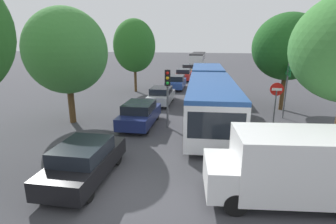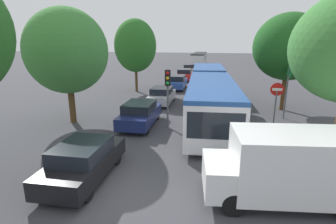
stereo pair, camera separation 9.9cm
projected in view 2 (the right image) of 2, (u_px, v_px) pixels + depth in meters
name	position (u px, v px, depth m)	size (l,w,h in m)	color
ground_plane	(124.00, 195.00, 8.79)	(200.00, 200.00, 0.00)	#3D3D42
articulated_bus	(210.00, 89.00, 19.14)	(4.11, 17.98, 2.65)	silver
city_bus_rear	(199.00, 58.00, 53.18)	(2.77, 11.36, 2.43)	silver
queued_car_black	(84.00, 161.00, 9.62)	(1.89, 4.20, 1.44)	black
queued_car_navy	(140.00, 114.00, 15.69)	(1.91, 4.23, 1.45)	navy
queued_car_silver	(162.00, 95.00, 21.08)	(1.80, 3.98, 1.37)	#B7BABF
queued_car_blue	(177.00, 82.00, 27.51)	(1.89, 4.18, 1.43)	#284799
queued_car_red	(185.00, 74.00, 33.47)	(1.90, 4.22, 1.45)	#B21E19
queued_car_tan	(190.00, 69.00, 39.42)	(1.95, 4.33, 1.48)	tan
white_van	(292.00, 166.00, 8.13)	(5.22, 2.61, 2.31)	white
traffic_light	(168.00, 86.00, 14.88)	(0.36, 0.38, 3.40)	#56595E
no_entry_sign	(276.00, 100.00, 14.09)	(0.70, 0.08, 2.82)	#56595E
direction_sign_post	(288.00, 80.00, 16.63)	(0.12, 1.40, 3.60)	#56595E
tree_left_mid	(67.00, 51.00, 15.43)	(4.81, 4.81, 6.89)	#51381E
tree_left_far	(136.00, 47.00, 25.27)	(4.04, 4.04, 6.98)	#51381E
tree_right_mid	(287.00, 49.00, 18.28)	(4.85, 4.85, 6.86)	#51381E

